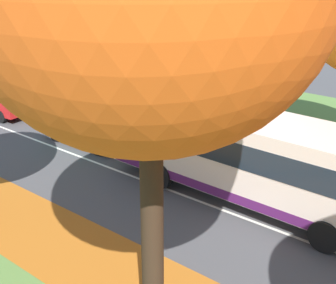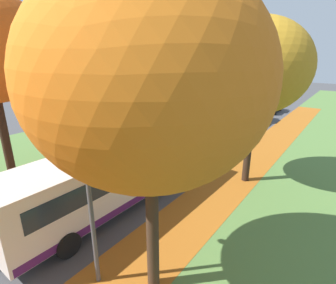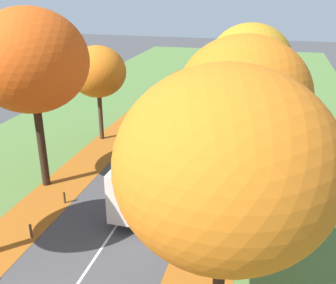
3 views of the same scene
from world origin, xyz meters
name	(u,v)px [view 3 (image 3 of 3)]	position (x,y,z in m)	size (l,w,h in m)	color
grass_verge_left	(72,125)	(-9.20, 20.00, 0.00)	(12.00, 90.00, 0.01)	#517538
leaf_litter_left	(92,159)	(-4.60, 14.00, 0.01)	(2.80, 60.00, 0.00)	#9E5619
grass_verge_right	(299,146)	(9.20, 20.00, 0.00)	(12.00, 90.00, 0.01)	#517538
leaf_litter_right	(227,174)	(4.60, 14.00, 0.01)	(2.80, 60.00, 0.00)	#9E5619
road_centre_line	(178,135)	(0.00, 20.00, 0.00)	(0.12, 80.00, 0.01)	silver
tree_left_near	(31,61)	(-5.65, 9.97, 7.31)	(6.14, 6.14, 10.10)	black
tree_left_mid	(98,72)	(-5.47, 17.72, 5.18)	(4.14, 4.14, 7.06)	#422D1E
tree_right_nearest	(226,167)	(5.70, 1.48, 6.47)	(6.20, 6.20, 9.27)	black
tree_right_near	(244,96)	(5.56, 9.15, 6.42)	(6.00, 6.00, 9.14)	#382619
tree_right_mid	(250,61)	(5.27, 17.99, 6.39)	(5.39, 5.39, 8.84)	black
bollard_third	(31,231)	(-3.52, 5.07, 0.35)	(0.12, 0.12, 0.70)	#4C3823
bollard_fourth	(64,198)	(-3.53, 8.28, 0.34)	(0.12, 0.12, 0.68)	#4C3823
streetlamp_right	(196,154)	(3.67, 8.21, 3.74)	(1.89, 0.28, 6.00)	#47474C
bus	(163,160)	(1.12, 11.52, 1.70)	(2.81, 10.44, 2.98)	beige
car_green_lead	(194,128)	(1.35, 19.74, 0.81)	(1.91, 4.26, 1.62)	#1E6038
car_red_following	(206,104)	(1.14, 26.49, 0.81)	(1.94, 4.28, 1.62)	#B21919
car_silver_third_in_line	(218,89)	(1.41, 32.23, 0.81)	(1.83, 4.23, 1.62)	#B7BABF
car_grey_fourth_in_line	(222,77)	(1.09, 38.30, 0.81)	(1.87, 4.24, 1.62)	slate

